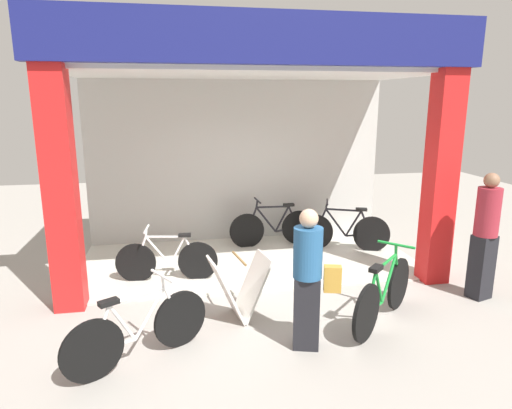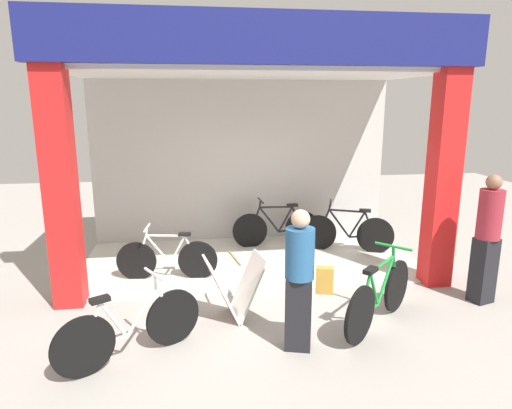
{
  "view_description": "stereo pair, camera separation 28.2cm",
  "coord_description": "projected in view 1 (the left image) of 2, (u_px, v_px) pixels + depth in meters",
  "views": [
    {
      "loc": [
        -1.19,
        -5.92,
        2.71
      ],
      "look_at": [
        0.0,
        0.67,
        1.15
      ],
      "focal_mm": 31.55,
      "sensor_mm": 36.0,
      "label": 1
    },
    {
      "loc": [
        -0.91,
        -5.96,
        2.71
      ],
      "look_at": [
        0.0,
        0.67,
        1.15
      ],
      "focal_mm": 31.55,
      "sensor_mm": 36.0,
      "label": 2
    }
  ],
  "objects": [
    {
      "name": "bicycle_parked_0",
      "position": [
        139.0,
        331.0,
        4.69
      ],
      "size": [
        1.43,
        0.88,
        0.9
      ],
      "color": "black",
      "rests_on": "ground"
    },
    {
      "name": "bicycle_parked_1",
      "position": [
        384.0,
        294.0,
        5.52
      ],
      "size": [
        1.3,
        1.22,
        0.95
      ],
      "color": "black",
      "rests_on": "ground"
    },
    {
      "name": "bicycle_inside_2",
      "position": [
        343.0,
        231.0,
        8.22
      ],
      "size": [
        1.61,
        0.6,
        0.92
      ],
      "color": "black",
      "rests_on": "ground"
    },
    {
      "name": "bicycle_inside_1",
      "position": [
        167.0,
        260.0,
        6.84
      ],
      "size": [
        1.54,
        0.42,
        0.85
      ],
      "color": "black",
      "rests_on": "ground"
    },
    {
      "name": "sandwich_board_sign",
      "position": [
        239.0,
        288.0,
        5.65
      ],
      "size": [
        0.8,
        0.63,
        0.82
      ],
      "color": "silver",
      "rests_on": "ground"
    },
    {
      "name": "pedestrian_0",
      "position": [
        308.0,
        279.0,
        4.89
      ],
      "size": [
        0.56,
        0.39,
        1.59
      ],
      "color": "black",
      "rests_on": "ground"
    },
    {
      "name": "bicycle_inside_0",
      "position": [
        273.0,
        227.0,
        8.49
      ],
      "size": [
        1.67,
        0.46,
        0.92
      ],
      "color": "black",
      "rests_on": "ground"
    },
    {
      "name": "ground_plane",
      "position": [
        264.0,
        292.0,
        6.49
      ],
      "size": [
        19.28,
        19.28,
        0.0
      ],
      "primitive_type": "plane",
      "color": "#9E9991",
      "rests_on": "ground"
    },
    {
      "name": "pedestrian_1",
      "position": [
        485.0,
        235.0,
        6.13
      ],
      "size": [
        0.39,
        0.39,
        1.77
      ],
      "color": "black",
      "rests_on": "ground"
    },
    {
      "name": "shop_facade",
      "position": [
        248.0,
        141.0,
        7.42
      ],
      "size": [
        5.84,
        2.99,
        3.78
      ],
      "color": "beige",
      "rests_on": "ground"
    }
  ]
}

